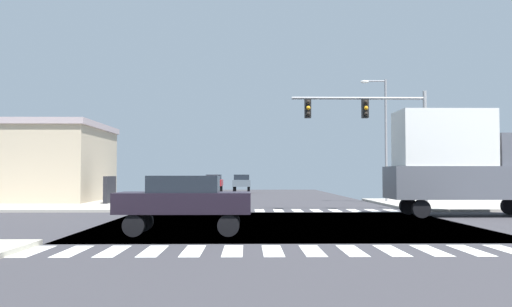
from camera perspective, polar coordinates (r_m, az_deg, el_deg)
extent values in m
cube|color=#302F34|center=(20.73, 2.94, -7.66)|extent=(14.00, 90.00, 0.05)
cube|color=#302F34|center=(20.73, 2.94, -7.66)|extent=(90.00, 12.00, 0.05)
cube|color=#A09B91|center=(35.67, 22.96, -5.06)|extent=(12.00, 12.00, 0.14)
cube|color=#9A958B|center=(34.65, -20.59, -5.18)|extent=(12.00, 12.00, 0.14)
cube|color=silver|center=(14.46, -23.05, -9.72)|extent=(0.50, 2.00, 0.01)
cube|color=silver|center=(14.12, -19.23, -9.96)|extent=(0.50, 2.00, 0.01)
cube|color=silver|center=(13.84, -15.24, -10.16)|extent=(0.50, 2.00, 0.01)
cube|color=silver|center=(13.64, -11.10, -10.32)|extent=(0.50, 2.00, 0.01)
cube|color=silver|center=(13.50, -6.84, -10.43)|extent=(0.50, 2.00, 0.01)
cube|color=silver|center=(13.43, -2.53, -10.49)|extent=(0.50, 2.00, 0.01)
cube|color=silver|center=(13.44, 1.81, -10.48)|extent=(0.50, 2.00, 0.01)
cube|color=silver|center=(13.53, 6.12, -10.42)|extent=(0.50, 2.00, 0.01)
cube|color=silver|center=(13.68, 10.35, -10.30)|extent=(0.50, 2.00, 0.01)
cube|color=silver|center=(13.91, 14.45, -10.13)|extent=(0.50, 2.00, 0.01)
cube|color=silver|center=(14.20, 18.41, -9.93)|extent=(0.50, 2.00, 0.01)
cube|color=silver|center=(14.56, 22.18, -9.68)|extent=(0.50, 2.00, 0.01)
cube|color=silver|center=(14.97, 25.75, -9.41)|extent=(0.50, 2.00, 0.01)
cube|color=silver|center=(28.47, -11.85, -6.08)|extent=(0.50, 2.00, 0.01)
cube|color=silver|center=(28.29, -9.85, -6.12)|extent=(0.50, 2.00, 0.01)
cube|color=silver|center=(28.16, -7.83, -6.15)|extent=(0.50, 2.00, 0.01)
cube|color=silver|center=(28.06, -5.79, -6.17)|extent=(0.50, 2.00, 0.01)
cube|color=silver|center=(27.99, -3.73, -6.19)|extent=(0.50, 2.00, 0.01)
cube|color=silver|center=(27.96, -1.68, -6.20)|extent=(0.50, 2.00, 0.01)
cube|color=silver|center=(27.96, 0.39, -6.20)|extent=(0.50, 2.00, 0.01)
cube|color=silver|center=(28.00, 2.44, -6.19)|extent=(0.50, 2.00, 0.01)
cube|color=silver|center=(28.08, 4.49, -6.17)|extent=(0.50, 2.00, 0.01)
cube|color=silver|center=(28.19, 6.53, -6.15)|extent=(0.50, 2.00, 0.01)
cube|color=silver|center=(28.34, 8.55, -6.12)|extent=(0.50, 2.00, 0.01)
cube|color=silver|center=(28.52, 10.54, -6.08)|extent=(0.50, 2.00, 0.01)
cube|color=silver|center=(28.73, 12.51, -6.04)|extent=(0.50, 2.00, 0.01)
cube|color=silver|center=(28.98, 14.44, -5.99)|extent=(0.50, 2.00, 0.01)
cylinder|color=gray|center=(29.16, 17.87, 0.30)|extent=(0.20, 0.20, 6.35)
cylinder|color=gray|center=(28.48, 11.03, 5.90)|extent=(7.06, 0.14, 0.14)
cube|color=black|center=(28.48, 11.73, 4.79)|extent=(0.32, 0.40, 1.00)
sphere|color=black|center=(28.28, 11.84, 5.47)|extent=(0.22, 0.22, 0.22)
sphere|color=orange|center=(28.24, 11.84, 4.85)|extent=(0.22, 0.22, 0.22)
sphere|color=black|center=(28.21, 11.85, 4.22)|extent=(0.22, 0.22, 0.22)
cube|color=black|center=(27.98, 5.63, 4.88)|extent=(0.32, 0.40, 1.00)
sphere|color=black|center=(27.78, 5.69, 5.58)|extent=(0.22, 0.22, 0.22)
sphere|color=orange|center=(27.74, 5.69, 4.94)|extent=(0.22, 0.22, 0.22)
sphere|color=black|center=(27.70, 5.69, 4.30)|extent=(0.22, 0.22, 0.22)
cylinder|color=gray|center=(36.41, 13.91, 1.32)|extent=(0.16, 0.16, 8.31)
cylinder|color=gray|center=(36.71, 12.78, 7.66)|extent=(1.40, 0.10, 0.10)
ellipsoid|color=silver|center=(36.55, 11.71, 7.62)|extent=(0.60, 0.32, 0.20)
cube|color=tan|center=(39.90, -25.22, -1.22)|extent=(12.62, 8.75, 4.99)
cube|color=#A7969A|center=(40.03, -25.16, 2.64)|extent=(12.92, 9.05, 0.40)
cube|color=black|center=(34.11, -15.57, -3.90)|extent=(0.24, 2.20, 1.80)
cylinder|color=black|center=(28.06, 25.78, -5.15)|extent=(0.80, 0.26, 0.80)
cylinder|color=black|center=(26.24, 16.14, -5.50)|extent=(0.80, 0.26, 0.80)
cylinder|color=black|center=(24.41, 17.47, -5.74)|extent=(0.80, 0.26, 0.80)
cube|color=#52555E|center=(26.13, 21.88, -2.94)|extent=(7.20, 2.40, 1.49)
cube|color=white|center=(25.78, 19.60, 1.53)|extent=(4.18, 2.30, 2.56)
cylinder|color=black|center=(52.60, -0.80, -3.98)|extent=(0.26, 0.68, 0.68)
cylinder|color=black|center=(52.61, -2.37, -3.98)|extent=(0.26, 0.68, 0.68)
cylinder|color=black|center=(55.52, -0.81, -3.89)|extent=(0.26, 0.68, 0.68)
cylinder|color=black|center=(55.53, -2.29, -3.89)|extent=(0.26, 0.68, 0.68)
cube|color=#525E69|center=(54.05, -1.57, -3.22)|extent=(1.80, 4.30, 0.66)
cube|color=black|center=(54.04, -1.57, -2.59)|extent=(1.55, 2.24, 0.54)
cylinder|color=black|center=(55.03, -3.94, -3.90)|extent=(0.26, 0.68, 0.68)
cylinder|color=black|center=(55.12, -5.43, -3.89)|extent=(0.26, 0.68, 0.68)
cylinder|color=black|center=(57.95, -3.78, -3.82)|extent=(0.26, 0.68, 0.68)
cylinder|color=black|center=(58.04, -5.21, -3.81)|extent=(0.26, 0.68, 0.68)
cube|color=#A51B20|center=(56.52, -4.59, -3.17)|extent=(1.80, 4.30, 0.66)
cube|color=black|center=(56.51, -4.58, -2.57)|extent=(1.55, 2.24, 0.54)
cylinder|color=black|center=(16.82, -13.11, -7.61)|extent=(0.68, 0.26, 0.68)
cylinder|color=black|center=(18.22, -12.14, -7.20)|extent=(0.68, 0.26, 0.68)
cylinder|color=black|center=(16.46, -3.01, -7.79)|extent=(0.68, 0.26, 0.68)
cylinder|color=black|center=(17.89, -2.84, -7.34)|extent=(0.68, 0.26, 0.68)
cube|color=black|center=(17.24, -7.80, -5.29)|extent=(4.30, 1.80, 0.66)
cube|color=black|center=(17.22, -7.79, -3.29)|extent=(2.24, 1.55, 0.54)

